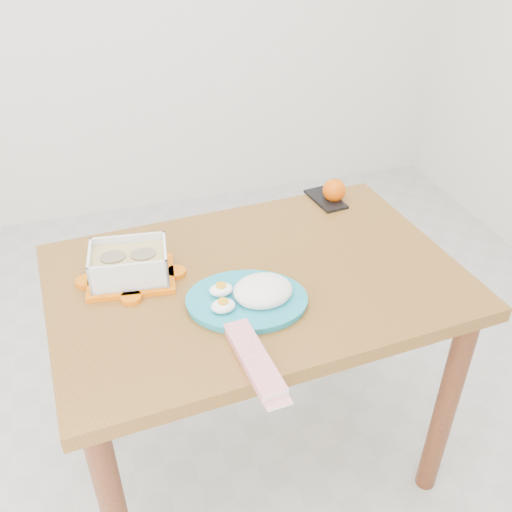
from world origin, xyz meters
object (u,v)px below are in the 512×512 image
object	(u,v)px
food_container	(129,265)
smartphone	(326,199)
orange_fruit	(334,190)
dining_table	(256,309)
rice_plate	(252,295)

from	to	relation	value
food_container	smartphone	bearing A→B (deg)	27.41
orange_fruit	smartphone	size ratio (longest dim) A/B	0.48
dining_table	rice_plate	xyz separation A→B (m)	(-0.04, -0.11, 0.14)
rice_plate	smartphone	bearing A→B (deg)	63.71
dining_table	smartphone	bearing A→B (deg)	39.73
dining_table	rice_plate	world-z (taller)	rice_plate
dining_table	food_container	xyz separation A→B (m)	(-0.31, 0.08, 0.16)
orange_fruit	rice_plate	size ratio (longest dim) A/B	0.20
orange_fruit	food_container	bearing A→B (deg)	-161.24
dining_table	rice_plate	bearing A→B (deg)	-116.13
food_container	smartphone	size ratio (longest dim) A/B	1.55
rice_plate	smartphone	world-z (taller)	rice_plate
food_container	smartphone	xyz separation A→B (m)	(0.64, 0.23, -0.04)
dining_table	smartphone	xyz separation A→B (m)	(0.33, 0.31, 0.12)
dining_table	rice_plate	size ratio (longest dim) A/B	3.07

